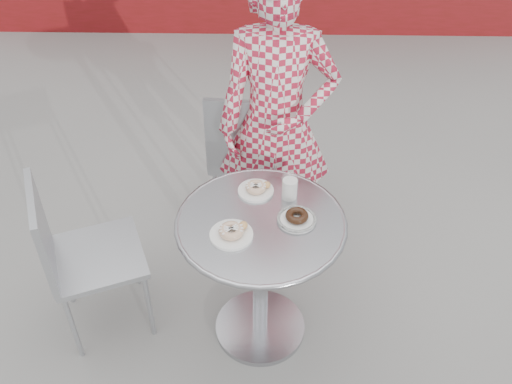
{
  "coord_description": "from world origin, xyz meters",
  "views": [
    {
      "loc": [
        0.01,
        -1.78,
        2.45
      ],
      "look_at": [
        -0.03,
        0.14,
        0.83
      ],
      "focal_mm": 40.0,
      "sensor_mm": 36.0,
      "label": 1
    }
  ],
  "objects_px": {
    "chair_far": "(252,179)",
    "milk_cup": "(290,188)",
    "plate_checker": "(297,218)",
    "bistro_table": "(261,251)",
    "plate_far": "(256,189)",
    "plate_near": "(232,232)",
    "chair_left": "(101,283)",
    "seated_person": "(277,125)"
  },
  "relations": [
    {
      "from": "plate_checker",
      "to": "chair_left",
      "type": "bearing_deg",
      "value": 177.08
    },
    {
      "from": "plate_checker",
      "to": "milk_cup",
      "type": "height_order",
      "value": "milk_cup"
    },
    {
      "from": "bistro_table",
      "to": "chair_left",
      "type": "bearing_deg",
      "value": 175.97
    },
    {
      "from": "seated_person",
      "to": "plate_far",
      "type": "bearing_deg",
      "value": -101.62
    },
    {
      "from": "plate_far",
      "to": "plate_near",
      "type": "xyz_separation_m",
      "value": [
        -0.1,
        -0.29,
        0.0
      ]
    },
    {
      "from": "plate_far",
      "to": "plate_near",
      "type": "bearing_deg",
      "value": -108.37
    },
    {
      "from": "bistro_table",
      "to": "plate_checker",
      "type": "relative_size",
      "value": 4.41
    },
    {
      "from": "bistro_table",
      "to": "plate_far",
      "type": "bearing_deg",
      "value": 96.73
    },
    {
      "from": "plate_near",
      "to": "chair_far",
      "type": "bearing_deg",
      "value": 86.51
    },
    {
      "from": "plate_far",
      "to": "plate_checker",
      "type": "relative_size",
      "value": 0.96
    },
    {
      "from": "plate_near",
      "to": "milk_cup",
      "type": "relative_size",
      "value": 1.57
    },
    {
      "from": "seated_person",
      "to": "plate_checker",
      "type": "relative_size",
      "value": 9.67
    },
    {
      "from": "bistro_table",
      "to": "plate_near",
      "type": "relative_size",
      "value": 4.14
    },
    {
      "from": "chair_left",
      "to": "plate_near",
      "type": "xyz_separation_m",
      "value": [
        0.68,
        -0.15,
        0.51
      ]
    },
    {
      "from": "bistro_table",
      "to": "milk_cup",
      "type": "height_order",
      "value": "milk_cup"
    },
    {
      "from": "chair_left",
      "to": "seated_person",
      "type": "distance_m",
      "value": 1.19
    },
    {
      "from": "bistro_table",
      "to": "seated_person",
      "type": "height_order",
      "value": "seated_person"
    },
    {
      "from": "seated_person",
      "to": "plate_checker",
      "type": "height_order",
      "value": "seated_person"
    },
    {
      "from": "chair_far",
      "to": "milk_cup",
      "type": "distance_m",
      "value": 0.9
    },
    {
      "from": "plate_far",
      "to": "milk_cup",
      "type": "relative_size",
      "value": 1.41
    },
    {
      "from": "chair_far",
      "to": "plate_checker",
      "type": "relative_size",
      "value": 5.52
    },
    {
      "from": "plate_far",
      "to": "bistro_table",
      "type": "bearing_deg",
      "value": -83.27
    },
    {
      "from": "plate_far",
      "to": "milk_cup",
      "type": "xyz_separation_m",
      "value": [
        0.15,
        -0.04,
        0.04
      ]
    },
    {
      "from": "milk_cup",
      "to": "plate_checker",
      "type": "bearing_deg",
      "value": -79.71
    },
    {
      "from": "plate_checker",
      "to": "bistro_table",
      "type": "bearing_deg",
      "value": -177.23
    },
    {
      "from": "seated_person",
      "to": "plate_far",
      "type": "xyz_separation_m",
      "value": [
        -0.1,
        -0.45,
        -0.06
      ]
    },
    {
      "from": "chair_left",
      "to": "plate_near",
      "type": "height_order",
      "value": "chair_left"
    },
    {
      "from": "milk_cup",
      "to": "seated_person",
      "type": "bearing_deg",
      "value": 96.5
    },
    {
      "from": "plate_near",
      "to": "plate_checker",
      "type": "bearing_deg",
      "value": 19.85
    },
    {
      "from": "bistro_table",
      "to": "plate_far",
      "type": "height_order",
      "value": "plate_far"
    },
    {
      "from": "seated_person",
      "to": "milk_cup",
      "type": "distance_m",
      "value": 0.49
    },
    {
      "from": "bistro_table",
      "to": "plate_far",
      "type": "xyz_separation_m",
      "value": [
        -0.02,
        0.2,
        0.2
      ]
    },
    {
      "from": "bistro_table",
      "to": "chair_far",
      "type": "bearing_deg",
      "value": 94.04
    },
    {
      "from": "bistro_table",
      "to": "plate_checker",
      "type": "height_order",
      "value": "plate_checker"
    },
    {
      "from": "chair_far",
      "to": "plate_near",
      "type": "xyz_separation_m",
      "value": [
        -0.06,
        -0.96,
        0.49
      ]
    },
    {
      "from": "plate_near",
      "to": "milk_cup",
      "type": "bearing_deg",
      "value": 45.91
    },
    {
      "from": "bistro_table",
      "to": "chair_far",
      "type": "height_order",
      "value": "chair_far"
    },
    {
      "from": "plate_far",
      "to": "plate_near",
      "type": "relative_size",
      "value": 0.9
    },
    {
      "from": "plate_far",
      "to": "plate_checker",
      "type": "bearing_deg",
      "value": -47.05
    },
    {
      "from": "seated_person",
      "to": "milk_cup",
      "type": "xyz_separation_m",
      "value": [
        0.06,
        -0.48,
        -0.02
      ]
    },
    {
      "from": "bistro_table",
      "to": "chair_left",
      "type": "relative_size",
      "value": 0.85
    },
    {
      "from": "milk_cup",
      "to": "plate_near",
      "type": "bearing_deg",
      "value": -134.09
    }
  ]
}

